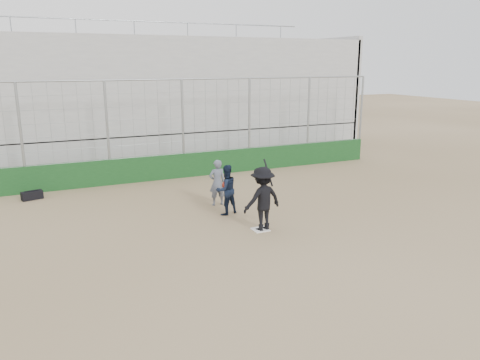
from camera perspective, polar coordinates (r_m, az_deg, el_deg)
name	(u,v)px	position (r m, az deg, el deg)	size (l,w,h in m)	color
ground	(260,230)	(13.44, 2.49, -6.09)	(90.00, 90.00, 0.00)	brown
home_plate	(260,229)	(13.43, 2.49, -6.05)	(0.44, 0.44, 0.02)	white
backstop	(184,154)	(19.46, -6.87, 3.12)	(18.10, 0.25, 4.04)	#133B17
bleachers	(152,98)	(23.93, -10.70, 9.78)	(20.25, 6.70, 6.98)	#9E9E9E
batter_at_plate	(262,199)	(13.17, 2.76, -2.30)	(1.28, 0.87, 1.98)	black
catcher_crouched	(226,198)	(14.61, -1.67, -2.19)	(0.91, 0.79, 1.08)	black
umpire	(217,185)	(15.54, -2.80, -0.59)	(0.56, 0.37, 1.39)	#515767
equipment_bag	(32,195)	(17.83, -24.02, -1.71)	(0.74, 0.46, 0.34)	black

